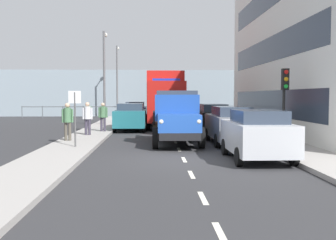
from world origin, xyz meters
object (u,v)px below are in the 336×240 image
object	(u,v)px
truck_vintage_blue	(176,119)
car_navy_oppositeside_1	(135,112)
car_black_kerbside_2	(212,118)
street_sign	(75,109)
pedestrian_strolling	(103,115)
pedestrian_by_lamp	(68,118)
lamp_post_promenade	(104,69)
pedestrian_couple_a	(88,116)
car_grey_kerbside_1	(230,124)
pedestrian_in_dark_coat	(88,113)
traffic_light_near	(285,89)
lorry_cargo_red	(165,98)
car_teal_oppositeside_0	(131,116)
lamp_post_far	(117,75)
car_silver_kerbside_near	(257,134)

from	to	relation	value
truck_vintage_blue	car_navy_oppositeside_1	bearing A→B (deg)	-80.12
car_black_kerbside_2	street_sign	world-z (taller)	street_sign
car_navy_oppositeside_1	pedestrian_strolling	world-z (taller)	pedestrian_strolling
car_black_kerbside_2	car_navy_oppositeside_1	bearing A→B (deg)	-59.64
pedestrian_by_lamp	lamp_post_promenade	distance (m)	11.36
pedestrian_couple_a	car_grey_kerbside_1	bearing A→B (deg)	157.23
pedestrian_couple_a	pedestrian_in_dark_coat	world-z (taller)	pedestrian_couple_a
lamp_post_promenade	street_sign	bearing A→B (deg)	91.67
traffic_light_near	lamp_post_promenade	bearing A→B (deg)	-54.10
lorry_cargo_red	car_grey_kerbside_1	size ratio (longest dim) A/B	1.82
car_grey_kerbside_1	lorry_cargo_red	bearing A→B (deg)	-75.02
car_teal_oppositeside_0	car_navy_oppositeside_1	distance (m)	6.75
lorry_cargo_red	lamp_post_far	bearing A→B (deg)	-69.12
pedestrian_strolling	lamp_post_promenade	distance (m)	6.91
truck_vintage_blue	car_black_kerbside_2	bearing A→B (deg)	-113.56
pedestrian_in_dark_coat	lamp_post_promenade	size ratio (longest dim) A/B	0.24
pedestrian_by_lamp	pedestrian_strolling	bearing A→B (deg)	-102.07
car_black_kerbside_2	pedestrian_by_lamp	bearing A→B (deg)	34.58
car_grey_kerbside_1	car_teal_oppositeside_0	size ratio (longest dim) A/B	1.05
lorry_cargo_red	pedestrian_strolling	bearing A→B (deg)	53.24
pedestrian_by_lamp	traffic_light_near	world-z (taller)	traffic_light_near
car_teal_oppositeside_0	traffic_light_near	world-z (taller)	traffic_light_near
pedestrian_couple_a	lorry_cargo_red	bearing A→B (deg)	-120.96
pedestrian_by_lamp	traffic_light_near	bearing A→B (deg)	170.23
lorry_cargo_red	car_navy_oppositeside_1	xyz separation A→B (m)	(2.26, -3.82, -1.18)
car_black_kerbside_2	car_teal_oppositeside_0	size ratio (longest dim) A/B	1.01
truck_vintage_blue	car_teal_oppositeside_0	xyz separation A→B (m)	(2.47, -7.41, -0.28)
truck_vintage_blue	traffic_light_near	distance (m)	4.84
lorry_cargo_red	lamp_post_promenade	xyz separation A→B (m)	(4.38, -1.18, 2.07)
car_navy_oppositeside_1	pedestrian_strolling	bearing A→B (deg)	80.49
pedestrian_couple_a	pedestrian_in_dark_coat	xyz separation A→B (m)	(0.66, -4.22, -0.05)
pedestrian_couple_a	lamp_post_promenade	bearing A→B (deg)	-89.36
car_grey_kerbside_1	lamp_post_promenade	xyz separation A→B (m)	(7.07, -11.24, 3.25)
lamp_post_promenade	street_sign	xyz separation A→B (m)	(-0.38, 13.17, -2.46)
pedestrian_by_lamp	pedestrian_in_dark_coat	distance (m)	6.87
traffic_light_near	pedestrian_strolling	bearing A→B (deg)	-37.06
car_grey_kerbside_1	car_navy_oppositeside_1	world-z (taller)	same
pedestrian_in_dark_coat	traffic_light_near	world-z (taller)	traffic_light_near
pedestrian_by_lamp	pedestrian_couple_a	bearing A→B (deg)	-100.31
pedestrian_couple_a	pedestrian_in_dark_coat	bearing A→B (deg)	-81.16
car_silver_kerbside_near	pedestrian_by_lamp	xyz separation A→B (m)	(7.45, -4.96, 0.28)
lamp_post_far	street_sign	world-z (taller)	lamp_post_far
traffic_light_near	lamp_post_promenade	size ratio (longest dim) A/B	0.48
truck_vintage_blue	pedestrian_strolling	xyz separation A→B (m)	(3.95, -5.33, -0.06)
pedestrian_by_lamp	car_grey_kerbside_1	bearing A→B (deg)	177.78
pedestrian_by_lamp	lamp_post_far	world-z (taller)	lamp_post_far
traffic_light_near	street_sign	size ratio (longest dim) A/B	1.42
car_black_kerbside_2	pedestrian_by_lamp	distance (m)	9.06
car_silver_kerbside_near	traffic_light_near	distance (m)	4.21
car_teal_oppositeside_0	lamp_post_promenade	xyz separation A→B (m)	(2.11, -4.11, 3.24)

